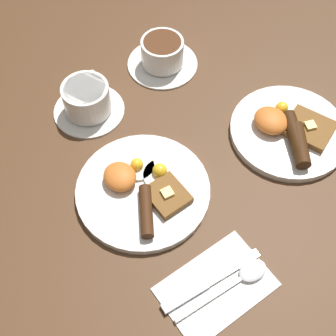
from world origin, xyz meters
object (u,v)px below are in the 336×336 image
object	(u,v)px
teacup_near	(87,100)
knife	(206,284)
breakfast_plate_far	(289,130)
spoon	(244,276)
breakfast_plate_near	(143,189)
teacup_far	(162,55)

from	to	relation	value
teacup_near	knife	xyz separation A→B (m)	(0.44, -0.04, -0.03)
breakfast_plate_far	spoon	distance (m)	0.33
breakfast_plate_near	teacup_far	bearing A→B (deg)	137.29
breakfast_plate_near	teacup_near	world-z (taller)	teacup_near
spoon	breakfast_plate_near	bearing A→B (deg)	103.63
teacup_far	teacup_near	bearing A→B (deg)	-85.11
breakfast_plate_far	teacup_near	size ratio (longest dim) A/B	1.60
breakfast_plate_near	knife	size ratio (longest dim) A/B	1.31
breakfast_plate_far	breakfast_plate_near	bearing A→B (deg)	-102.08
teacup_far	knife	bearing A→B (deg)	-28.49
breakfast_plate_far	teacup_far	distance (m)	0.33
breakfast_plate_far	knife	world-z (taller)	breakfast_plate_far
breakfast_plate_near	knife	bearing A→B (deg)	-5.39
breakfast_plate_near	breakfast_plate_far	bearing A→B (deg)	77.92
breakfast_plate_near	breakfast_plate_far	world-z (taller)	breakfast_plate_far
breakfast_plate_near	teacup_far	distance (m)	0.34
teacup_far	spoon	distance (m)	0.53
breakfast_plate_far	spoon	size ratio (longest dim) A/B	1.30
teacup_far	knife	xyz separation A→B (m)	(0.46, -0.25, -0.02)
teacup_far	spoon	size ratio (longest dim) A/B	0.87
teacup_near	teacup_far	bearing A→B (deg)	94.89
teacup_near	spoon	xyz separation A→B (m)	(0.47, 0.01, -0.02)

